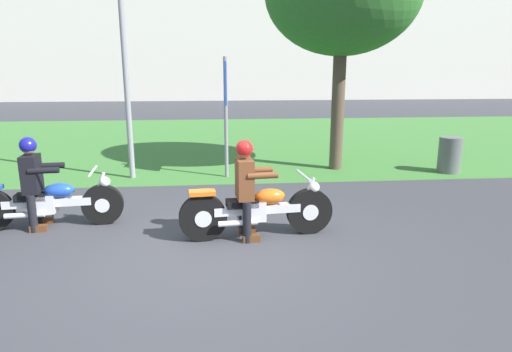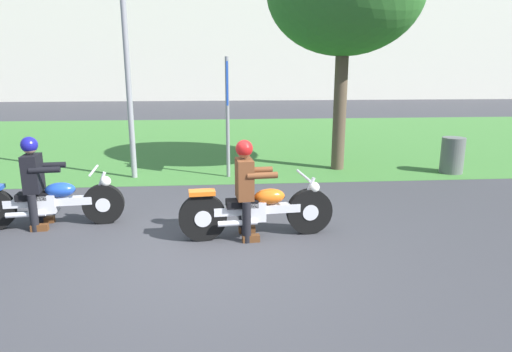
# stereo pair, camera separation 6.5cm
# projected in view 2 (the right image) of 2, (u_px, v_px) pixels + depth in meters

# --- Properties ---
(ground) EXTENTS (120.00, 120.00, 0.00)m
(ground) POSITION_uv_depth(u_px,v_px,m) (204.00, 257.00, 5.68)
(ground) COLOR #38383D
(grass_verge) EXTENTS (60.00, 12.00, 0.01)m
(grass_verge) POSITION_uv_depth(u_px,v_px,m) (213.00, 139.00, 15.01)
(grass_verge) COLOR #3D7533
(grass_verge) RESTS_ON ground
(stadium_facade) EXTENTS (63.13, 8.00, 13.39)m
(stadium_facade) POSITION_uv_depth(u_px,v_px,m) (153.00, 11.00, 34.64)
(stadium_facade) COLOR silver
(stadium_facade) RESTS_ON ground
(motorcycle_lead) EXTENTS (2.22, 0.66, 0.89)m
(motorcycle_lead) POSITION_uv_depth(u_px,v_px,m) (258.00, 210.00, 6.29)
(motorcycle_lead) COLOR black
(motorcycle_lead) RESTS_ON ground
(rider_lead) EXTENTS (0.58, 0.49, 1.41)m
(rider_lead) POSITION_uv_depth(u_px,v_px,m) (246.00, 182.00, 6.17)
(rider_lead) COLOR black
(rider_lead) RESTS_ON ground
(motorcycle_follow) EXTENTS (2.20, 0.66, 0.87)m
(motorcycle_follow) POSITION_uv_depth(u_px,v_px,m) (49.00, 202.00, 6.72)
(motorcycle_follow) COLOR black
(motorcycle_follow) RESTS_ON ground
(rider_follow) EXTENTS (0.58, 0.49, 1.39)m
(rider_follow) POSITION_uv_depth(u_px,v_px,m) (34.00, 175.00, 6.59)
(rider_follow) COLOR black
(rider_follow) RESTS_ON ground
(streetlight_pole) EXTENTS (0.96, 0.20, 5.90)m
(streetlight_pole) POSITION_uv_depth(u_px,v_px,m) (129.00, 1.00, 8.97)
(streetlight_pole) COLOR gray
(streetlight_pole) RESTS_ON ground
(trash_can) EXTENTS (0.52, 0.52, 0.82)m
(trash_can) POSITION_uv_depth(u_px,v_px,m) (452.00, 155.00, 10.17)
(trash_can) COLOR #595E5B
(trash_can) RESTS_ON ground
(sign_banner) EXTENTS (0.08, 0.60, 2.60)m
(sign_banner) POSITION_uv_depth(u_px,v_px,m) (227.00, 99.00, 9.49)
(sign_banner) COLOR gray
(sign_banner) RESTS_ON ground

